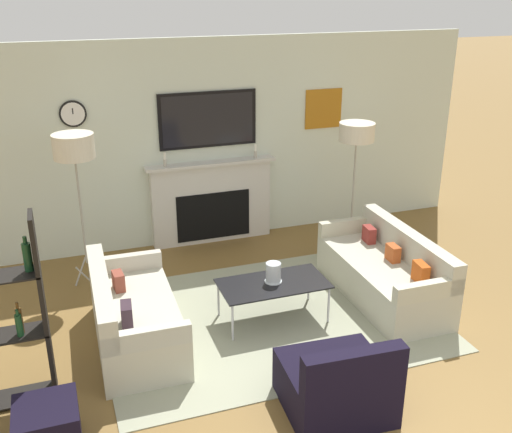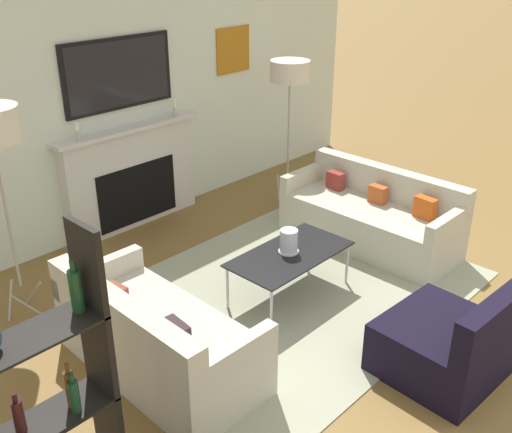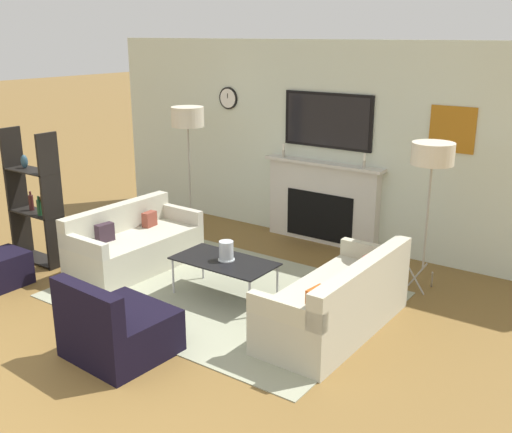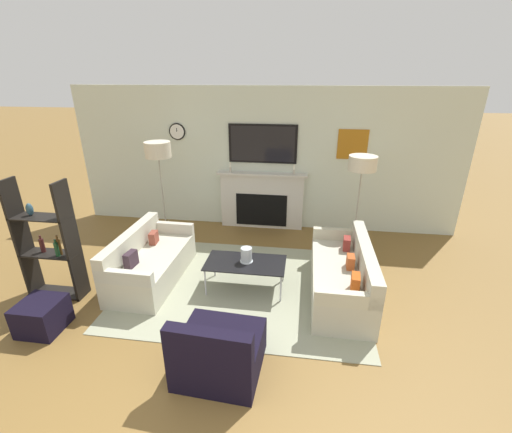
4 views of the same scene
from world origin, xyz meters
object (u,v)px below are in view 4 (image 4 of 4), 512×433
object	(u,v)px
armchair	(219,352)
hurricane_candle	(246,256)
couch_left	(150,263)
floor_lamp_right	(363,164)
couch_right	(343,277)
coffee_table	(245,264)
floor_lamp_left	(158,151)
ottoman	(42,316)
shelf_unit	(48,243)

from	to	relation	value
armchair	hurricane_candle	xyz separation A→B (m)	(0.03, 1.55, 0.27)
couch_left	floor_lamp_right	world-z (taller)	floor_lamp_right
couch_right	coffee_table	bearing A→B (deg)	-178.34
couch_left	floor_lamp_right	size ratio (longest dim) A/B	0.98
couch_right	floor_lamp_left	bearing A→B (deg)	155.59
couch_right	coffee_table	world-z (taller)	couch_right
couch_right	ottoman	distance (m)	3.84
couch_left	coffee_table	xyz separation A→B (m)	(1.45, -0.04, 0.13)
couch_right	floor_lamp_left	world-z (taller)	floor_lamp_left
couch_left	couch_right	distance (m)	2.82
armchair	floor_lamp_right	xyz separation A→B (m)	(1.69, 2.98, 1.28)
hurricane_candle	floor_lamp_left	size ratio (longest dim) A/B	0.12
coffee_table	floor_lamp_left	world-z (taller)	floor_lamp_left
floor_lamp_right	ottoman	distance (m)	4.95
floor_lamp_left	floor_lamp_right	size ratio (longest dim) A/B	1.08
couch_right	hurricane_candle	size ratio (longest dim) A/B	8.58
shelf_unit	couch_left	bearing A→B (deg)	25.94
floor_lamp_left	floor_lamp_right	distance (m)	3.45
armchair	hurricane_candle	size ratio (longest dim) A/B	4.13
coffee_table	ottoman	distance (m)	2.58
hurricane_candle	couch_left	bearing A→B (deg)	179.39
hurricane_candle	ottoman	distance (m)	2.61
shelf_unit	ottoman	distance (m)	0.97
hurricane_candle	shelf_unit	size ratio (longest dim) A/B	0.13
coffee_table	hurricane_candle	xyz separation A→B (m)	(0.01, 0.03, 0.12)
couch_right	floor_lamp_right	distance (m)	1.92
couch_right	hurricane_candle	xyz separation A→B (m)	(-1.35, -0.01, 0.24)
couch_left	hurricane_candle	distance (m)	1.49
coffee_table	floor_lamp_right	xyz separation A→B (m)	(1.68, 1.46, 1.13)
armchair	coffee_table	xyz separation A→B (m)	(0.02, 1.52, 0.15)
shelf_unit	coffee_table	bearing A→B (deg)	11.04
hurricane_candle	shelf_unit	bearing A→B (deg)	-168.46
couch_right	couch_left	bearing A→B (deg)	179.97
couch_right	floor_lamp_left	size ratio (longest dim) A/B	1.01
coffee_table	hurricane_candle	world-z (taller)	hurricane_candle
floor_lamp_right	shelf_unit	world-z (taller)	floor_lamp_right
floor_lamp_right	shelf_unit	bearing A→B (deg)	-155.20
couch_right	hurricane_candle	distance (m)	1.37
coffee_table	floor_lamp_left	size ratio (longest dim) A/B	0.62
armchair	floor_lamp_left	xyz separation A→B (m)	(-1.75, 2.98, 1.40)
couch_left	shelf_unit	xyz separation A→B (m)	(-1.11, -0.54, 0.53)
couch_left	armchair	distance (m)	2.13
floor_lamp_left	hurricane_candle	bearing A→B (deg)	-38.88
coffee_table	hurricane_candle	distance (m)	0.12
armchair	couch_left	bearing A→B (deg)	132.61
hurricane_candle	floor_lamp_left	bearing A→B (deg)	141.12
couch_left	floor_lamp_right	distance (m)	3.66
coffee_table	floor_lamp_right	distance (m)	2.50
coffee_table	armchair	bearing A→B (deg)	-90.61
couch_right	shelf_unit	world-z (taller)	shelf_unit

